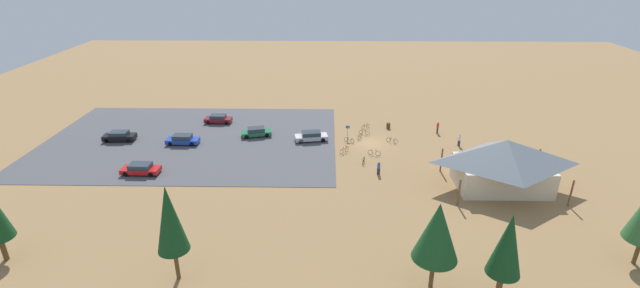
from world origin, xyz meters
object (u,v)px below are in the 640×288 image
lot_sign (348,130)px  car_blue_far_end (183,139)px  bicycle_white_near_porch (374,153)px  car_red_mid_lot (141,169)px  visitor_near_lot (459,140)px  car_maroon_by_curb (218,119)px  bicycle_purple_lone_east (349,140)px  bike_pavilion (504,161)px  pine_west (170,219)px  trash_bin (388,126)px  visitor_by_pavilion (379,168)px  bicycle_red_edge_north (344,150)px  car_black_front_row (119,136)px  bicycle_blue_edge_south (392,140)px  bicycle_yellow_front_row (360,137)px  bicycle_green_mid_cluster (364,133)px  car_green_second_row (256,132)px  visitor_at_bikes (438,127)px  pine_center (437,232)px  bicycle_orange_yard_right (500,153)px  bicycle_black_yard_left (364,161)px  bicycle_teal_trailside (366,126)px  pine_mideast (508,245)px  car_silver_near_entry (311,136)px

lot_sign → car_blue_far_end: (23.59, 2.34, -0.67)m
bicycle_white_near_porch → car_red_mid_lot: car_red_mid_lot is taller
visitor_near_lot → car_maroon_by_curb: bearing=-13.2°
car_red_mid_lot → bicycle_purple_lone_east: bearing=-158.3°
bike_pavilion → pine_west: (32.59, 16.34, 2.50)m
bike_pavilion → trash_bin: (10.67, -18.67, -2.89)m
bicycle_white_near_porch → visitor_by_pavilion: (-0.01, 5.52, 0.54)m
bike_pavilion → bicycle_purple_lone_east: bearing=-37.4°
bicycle_red_edge_north → car_black_front_row: 32.70m
lot_sign → bicycle_blue_edge_south: size_ratio=1.40×
bicycle_red_edge_north → car_black_front_row: size_ratio=0.31×
bicycle_purple_lone_east → bicycle_yellow_front_row: size_ratio=0.97×
bicycle_green_mid_cluster → car_black_front_row: 35.85m
pine_west → car_green_second_row: (-1.86, -31.31, -5.13)m
visitor_at_bikes → pine_west: bearing=48.7°
trash_bin → car_blue_far_end: car_blue_far_end is taller
pine_center → bicycle_orange_yard_right: bearing=-119.7°
bicycle_red_edge_north → bicycle_purple_lone_east: (-0.85, -3.74, -0.06)m
pine_center → bicycle_black_yard_left: size_ratio=4.75×
car_green_second_row → lot_sign: bearing=176.8°
trash_bin → bicycle_teal_trailside: (3.56, 0.15, -0.11)m
pine_west → bicycle_blue_edge_south: size_ratio=5.60×
bike_pavilion → pine_mideast: bearing=70.1°
car_maroon_by_curb → pine_center: bearing=124.8°
pine_center → bicycle_yellow_front_row: pine_center is taller
bicycle_green_mid_cluster → car_green_second_row: bearing=3.5°
bicycle_blue_edge_south → bicycle_white_near_porch: bicycle_white_near_porch is taller
bicycle_blue_edge_south → car_green_second_row: 20.00m
visitor_near_lot → visitor_at_bikes: bearing=-67.8°
bicycle_red_edge_north → car_green_second_row: car_green_second_row is taller
bicycle_purple_lone_east → bicycle_yellow_front_row: 2.10m
bicycle_teal_trailside → car_green_second_row: (16.50, 3.54, 0.37)m
bicycle_teal_trailside → bicycle_yellow_front_row: (1.16, 4.18, 0.01)m
car_maroon_by_curb → car_green_second_row: 8.91m
bicycle_teal_trailside → visitor_at_bikes: (-10.74, 1.69, 0.61)m
pine_mideast → visitor_near_lot: size_ratio=4.36×
bicycle_teal_trailside → pine_mideast: bearing=101.9°
bike_pavilion → car_green_second_row: bearing=-26.0°
pine_west → bicycle_purple_lone_east: size_ratio=6.25×
pine_center → visitor_by_pavilion: pine_center is taller
car_maroon_by_curb → visitor_near_lot: visitor_near_lot is taller
bicycle_orange_yard_right → visitor_at_bikes: bearing=-49.9°
bicycle_teal_trailside → bicycle_yellow_front_row: 4.34m
car_green_second_row → car_silver_near_entry: (-8.22, 1.52, 0.02)m
pine_center → car_green_second_row: 37.55m
bicycle_red_edge_north → car_blue_far_end: car_blue_far_end is taller
bike_pavilion → car_blue_far_end: bearing=-16.2°
bicycle_black_yard_left → visitor_near_lot: 15.12m
bike_pavilion → car_maroon_by_curb: 43.01m
lot_sign → pine_center: pine_center is taller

